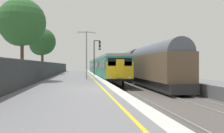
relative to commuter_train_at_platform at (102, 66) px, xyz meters
The scene contains 8 objects.
ground 27.94m from the commuter_train_at_platform, 88.88° to the right, with size 17.40×110.00×1.21m.
commuter_train_at_platform is the anchor object (origin of this frame).
freight_train_adjacent_track 5.72m from the commuter_train_at_platform, 45.50° to the right, with size 2.60×42.94×4.69m.
signal_gantry 6.92m from the commuter_train_at_platform, 102.96° to the right, with size 1.10×0.24×5.30m.
platform_lamp_mid 17.76m from the commuter_train_at_platform, 100.45° to the right, with size 2.00×0.20×5.07m.
platform_back_fence 28.87m from the commuter_train_at_platform, 105.15° to the right, with size 0.07×99.00×1.86m.
background_tree_left 21.93m from the commuter_train_at_platform, 115.65° to the right, with size 4.41×4.41×7.72m.
background_tree_centre 11.11m from the commuter_train_at_platform, 166.33° to the right, with size 4.36×4.36×7.53m.
Camera 1 is at (-1.80, -14.71, 1.48)m, focal length 38.17 mm.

